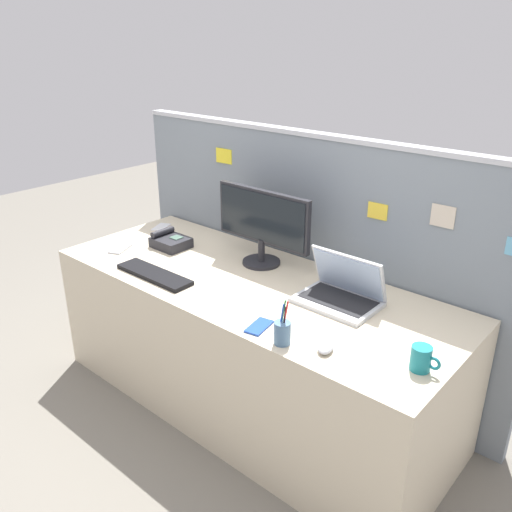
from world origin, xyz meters
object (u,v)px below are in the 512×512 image
at_px(desk_phone, 170,241).
at_px(cell_phone_blue_case, 259,326).
at_px(computer_mouse_right_hand, 326,347).
at_px(cell_phone_silver_slab, 120,249).
at_px(laptop, 342,291).
at_px(keyboard_main, 154,274).
at_px(pen_cup, 282,332).
at_px(desktop_monitor, 263,222).
at_px(cell_phone_white_slab, 161,227).
at_px(coffee_mug, 422,359).

height_order(desk_phone, cell_phone_blue_case, desk_phone).
xyz_separation_m(computer_mouse_right_hand, cell_phone_silver_slab, (-1.48, 0.10, -0.01)).
height_order(laptop, cell_phone_blue_case, laptop).
bearing_deg(keyboard_main, pen_cup, -4.97).
bearing_deg(desktop_monitor, pen_cup, -43.99).
bearing_deg(cell_phone_white_slab, cell_phone_blue_case, -46.06).
distance_m(computer_mouse_right_hand, cell_phone_silver_slab, 1.48).
xyz_separation_m(pen_cup, cell_phone_silver_slab, (-1.32, 0.17, -0.05)).
bearing_deg(computer_mouse_right_hand, cell_phone_blue_case, 164.05).
distance_m(keyboard_main, cell_phone_silver_slab, 0.45).
distance_m(desk_phone, coffee_mug, 1.64).
relative_size(cell_phone_white_slab, coffee_mug, 1.20).
distance_m(laptop, cell_phone_silver_slab, 1.33).
distance_m(laptop, desk_phone, 1.12).
distance_m(desk_phone, computer_mouse_right_hand, 1.33).
relative_size(computer_mouse_right_hand, cell_phone_white_slab, 0.73).
height_order(keyboard_main, cell_phone_white_slab, keyboard_main).
bearing_deg(desktop_monitor, coffee_mug, -18.86).
relative_size(desk_phone, cell_phone_white_slab, 1.46).
height_order(desktop_monitor, keyboard_main, desktop_monitor).
xyz_separation_m(pen_cup, cell_phone_white_slab, (-1.42, 0.56, -0.05)).
relative_size(desk_phone, cell_phone_blue_case, 1.48).
xyz_separation_m(cell_phone_white_slab, coffee_mug, (1.92, -0.37, 0.04)).
height_order(cell_phone_silver_slab, coffee_mug, coffee_mug).
bearing_deg(coffee_mug, laptop, 152.58).
relative_size(cell_phone_silver_slab, cell_phone_white_slab, 1.10).
bearing_deg(laptop, desktop_monitor, 169.85).
distance_m(desktop_monitor, laptop, 0.60).
distance_m(desk_phone, keyboard_main, 0.40).
bearing_deg(desk_phone, computer_mouse_right_hand, -13.85).
xyz_separation_m(pen_cup, cell_phone_blue_case, (-0.15, 0.03, -0.05)).
bearing_deg(cell_phone_blue_case, keyboard_main, 166.44).
xyz_separation_m(keyboard_main, cell_phone_silver_slab, (-0.43, 0.11, -0.01)).
bearing_deg(cell_phone_silver_slab, cell_phone_white_slab, 80.95).
relative_size(computer_mouse_right_hand, cell_phone_silver_slab, 0.66).
distance_m(keyboard_main, cell_phone_blue_case, 0.73).
height_order(pen_cup, cell_phone_white_slab, pen_cup).
bearing_deg(desktop_monitor, cell_phone_silver_slab, -152.45).
xyz_separation_m(desk_phone, computer_mouse_right_hand, (1.29, -0.32, -0.02)).
height_order(desktop_monitor, laptop, desktop_monitor).
bearing_deg(coffee_mug, computer_mouse_right_hand, -159.97).
distance_m(keyboard_main, coffee_mug, 1.39).
height_order(desk_phone, keyboard_main, desk_phone).
height_order(desk_phone, pen_cup, pen_cup).
xyz_separation_m(desktop_monitor, laptop, (0.56, -0.10, -0.18)).
bearing_deg(keyboard_main, cell_phone_white_slab, 137.11).
height_order(laptop, computer_mouse_right_hand, laptop).
distance_m(desktop_monitor, coffee_mug, 1.15).
relative_size(pen_cup, coffee_mug, 1.65).
height_order(cell_phone_white_slab, coffee_mug, coffee_mug).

